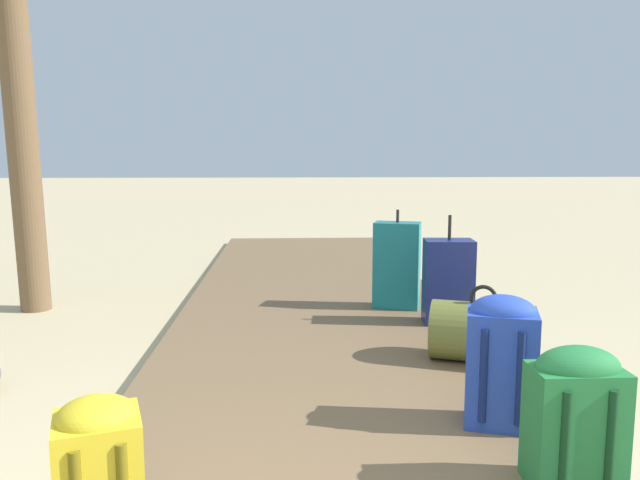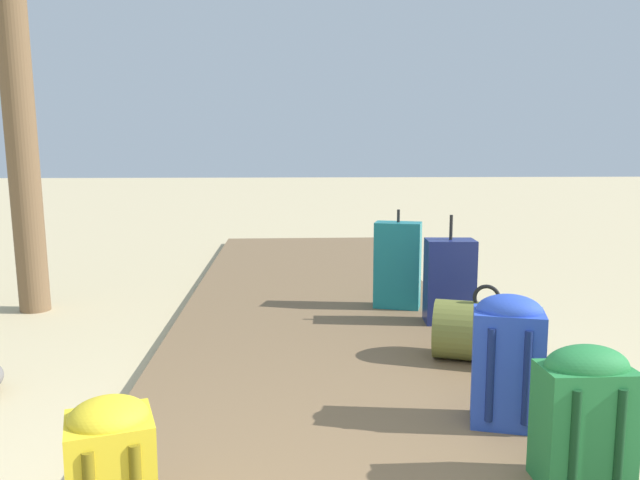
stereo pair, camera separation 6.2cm
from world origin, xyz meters
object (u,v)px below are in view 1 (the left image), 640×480
object	(u,v)px
suitcase_navy	(448,281)
backpack_blue	(501,357)
duffel_bag_olive	(482,332)
suitcase_teal	(397,265)
backpack_yellow	(99,467)
backpack_green	(575,413)

from	to	relation	value
suitcase_navy	backpack_blue	bearing A→B (deg)	-96.54
duffel_bag_olive	suitcase_teal	world-z (taller)	suitcase_teal
suitcase_teal	duffel_bag_olive	bearing A→B (deg)	-77.90
duffel_bag_olive	backpack_blue	bearing A→B (deg)	-102.27
suitcase_navy	duffel_bag_olive	bearing A→B (deg)	-90.63
backpack_blue	suitcase_navy	xyz separation A→B (m)	(0.20, 1.74, -0.01)
backpack_blue	suitcase_navy	distance (m)	1.75
backpack_yellow	suitcase_teal	xyz separation A→B (m)	(1.48, 3.02, 0.09)
backpack_blue	suitcase_teal	world-z (taller)	suitcase_teal
duffel_bag_olive	suitcase_navy	bearing A→B (deg)	89.37
backpack_green	duffel_bag_olive	world-z (taller)	backpack_green
backpack_yellow	duffel_bag_olive	bearing A→B (deg)	43.33
backpack_blue	suitcase_teal	distance (m)	2.23
duffel_bag_olive	backpack_green	bearing A→B (deg)	-93.63
backpack_blue	backpack_yellow	distance (m)	1.77
backpack_green	backpack_blue	distance (m)	0.55
suitcase_navy	suitcase_teal	xyz separation A→B (m)	(-0.30, 0.49, 0.04)
backpack_green	suitcase_navy	bearing A→B (deg)	87.51
backpack_green	suitcase_teal	world-z (taller)	suitcase_teal
suitcase_navy	backpack_yellow	bearing A→B (deg)	-125.06
suitcase_navy	backpack_yellow	world-z (taller)	suitcase_navy
backpack_yellow	backpack_blue	bearing A→B (deg)	26.77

